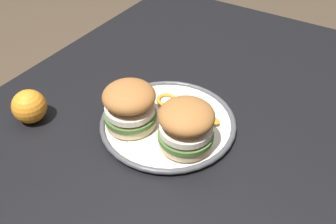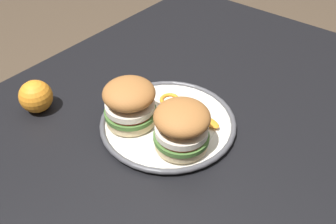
{
  "view_description": "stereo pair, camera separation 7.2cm",
  "coord_description": "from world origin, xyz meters",
  "px_view_note": "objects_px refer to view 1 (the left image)",
  "views": [
    {
      "loc": [
        -0.54,
        -0.3,
        1.3
      ],
      "look_at": [
        -0.02,
        0.03,
        0.78
      ],
      "focal_mm": 39.52,
      "sensor_mm": 36.0,
      "label": 1
    },
    {
      "loc": [
        -0.5,
        -0.35,
        1.3
      ],
      "look_at": [
        -0.02,
        0.03,
        0.78
      ],
      "focal_mm": 39.52,
      "sensor_mm": 36.0,
      "label": 2
    }
  ],
  "objects_px": {
    "sandwich_half_right": "(130,105)",
    "dining_table": "(183,154)",
    "dinner_plate": "(168,122)",
    "sandwich_half_left": "(186,125)",
    "whole_orange": "(29,106)"
  },
  "relations": [
    {
      "from": "sandwich_half_right",
      "to": "dining_table",
      "type": "bearing_deg",
      "value": -51.51
    },
    {
      "from": "dining_table",
      "to": "dinner_plate",
      "type": "relative_size",
      "value": 4.28
    },
    {
      "from": "sandwich_half_right",
      "to": "dinner_plate",
      "type": "bearing_deg",
      "value": -50.24
    },
    {
      "from": "sandwich_half_right",
      "to": "sandwich_half_left",
      "type": "bearing_deg",
      "value": -86.06
    },
    {
      "from": "dining_table",
      "to": "sandwich_half_left",
      "type": "xyz_separation_m",
      "value": [
        -0.06,
        -0.04,
        0.17
      ]
    },
    {
      "from": "sandwich_half_right",
      "to": "whole_orange",
      "type": "relative_size",
      "value": 1.66
    },
    {
      "from": "dinner_plate",
      "to": "dining_table",
      "type": "bearing_deg",
      "value": -54.31
    },
    {
      "from": "dining_table",
      "to": "sandwich_half_left",
      "type": "distance_m",
      "value": 0.18
    },
    {
      "from": "dining_table",
      "to": "sandwich_half_left",
      "type": "relative_size",
      "value": 10.86
    },
    {
      "from": "sandwich_half_right",
      "to": "whole_orange",
      "type": "distance_m",
      "value": 0.23
    },
    {
      "from": "dining_table",
      "to": "dinner_plate",
      "type": "bearing_deg",
      "value": 125.69
    },
    {
      "from": "sandwich_half_left",
      "to": "dining_table",
      "type": "bearing_deg",
      "value": 31.29
    },
    {
      "from": "whole_orange",
      "to": "dining_table",
      "type": "bearing_deg",
      "value": -61.11
    },
    {
      "from": "dinner_plate",
      "to": "sandwich_half_left",
      "type": "height_order",
      "value": "sandwich_half_left"
    },
    {
      "from": "sandwich_half_left",
      "to": "sandwich_half_right",
      "type": "xyz_separation_m",
      "value": [
        -0.01,
        0.13,
        0.0
      ]
    }
  ]
}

